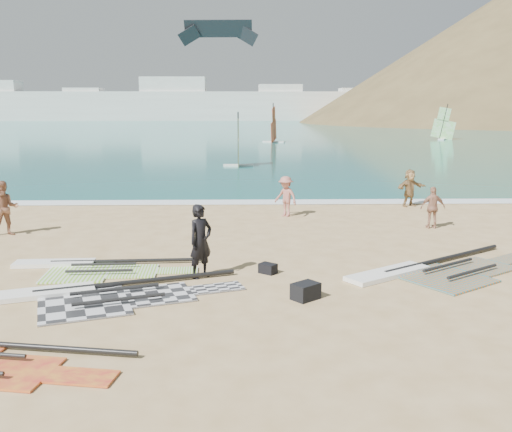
{
  "coord_description": "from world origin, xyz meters",
  "views": [
    {
      "loc": [
        -0.76,
        -14.09,
        4.55
      ],
      "look_at": [
        -0.33,
        4.0,
        1.0
      ],
      "focal_mm": 40.0,
      "sensor_mm": 36.0,
      "label": 1
    }
  ],
  "objects_px": {
    "person_wetsuit": "(201,241)",
    "gear_bag_near": "(306,291)",
    "gear_bag_far": "(268,268)",
    "rig_grey": "(94,295)",
    "beachgoer_back": "(433,208)",
    "rig_orange": "(434,271)",
    "rig_green": "(88,268)",
    "beachgoer_right": "(410,188)",
    "beachgoer_mid": "(286,196)",
    "beachgoer_left": "(5,208)"
  },
  "relations": [
    {
      "from": "rig_green",
      "to": "beachgoer_right",
      "type": "height_order",
      "value": "beachgoer_right"
    },
    {
      "from": "rig_orange",
      "to": "beachgoer_right",
      "type": "distance_m",
      "value": 10.6
    },
    {
      "from": "beachgoer_mid",
      "to": "rig_grey",
      "type": "bearing_deg",
      "value": -75.89
    },
    {
      "from": "rig_grey",
      "to": "beachgoer_right",
      "type": "distance_m",
      "value": 16.49
    },
    {
      "from": "beachgoer_left",
      "to": "beachgoer_back",
      "type": "height_order",
      "value": "beachgoer_left"
    },
    {
      "from": "gear_bag_far",
      "to": "beachgoer_left",
      "type": "relative_size",
      "value": 0.23
    },
    {
      "from": "gear_bag_near",
      "to": "gear_bag_far",
      "type": "height_order",
      "value": "gear_bag_near"
    },
    {
      "from": "beachgoer_back",
      "to": "rig_orange",
      "type": "bearing_deg",
      "value": 72.66
    },
    {
      "from": "rig_orange",
      "to": "beachgoer_back",
      "type": "height_order",
      "value": "beachgoer_back"
    },
    {
      "from": "person_wetsuit",
      "to": "gear_bag_near",
      "type": "bearing_deg",
      "value": -78.41
    },
    {
      "from": "rig_green",
      "to": "gear_bag_near",
      "type": "height_order",
      "value": "gear_bag_near"
    },
    {
      "from": "person_wetsuit",
      "to": "beachgoer_right",
      "type": "distance_m",
      "value": 13.69
    },
    {
      "from": "rig_orange",
      "to": "gear_bag_near",
      "type": "height_order",
      "value": "gear_bag_near"
    },
    {
      "from": "rig_orange",
      "to": "beachgoer_right",
      "type": "height_order",
      "value": "beachgoer_right"
    },
    {
      "from": "rig_grey",
      "to": "gear_bag_near",
      "type": "bearing_deg",
      "value": -22.33
    },
    {
      "from": "gear_bag_near",
      "to": "person_wetsuit",
      "type": "xyz_separation_m",
      "value": [
        -2.6,
        1.82,
        0.79
      ]
    },
    {
      "from": "rig_green",
      "to": "rig_orange",
      "type": "relative_size",
      "value": 0.88
    },
    {
      "from": "person_wetsuit",
      "to": "beachgoer_right",
      "type": "xyz_separation_m",
      "value": [
        8.67,
        10.59,
        -0.14
      ]
    },
    {
      "from": "beachgoer_left",
      "to": "rig_grey",
      "type": "bearing_deg",
      "value": -75.8
    },
    {
      "from": "rig_grey",
      "to": "rig_green",
      "type": "relative_size",
      "value": 1.2
    },
    {
      "from": "person_wetsuit",
      "to": "beachgoer_back",
      "type": "bearing_deg",
      "value": -7.35
    },
    {
      "from": "rig_grey",
      "to": "rig_green",
      "type": "distance_m",
      "value": 2.47
    },
    {
      "from": "gear_bag_near",
      "to": "beachgoer_left",
      "type": "distance_m",
      "value": 12.06
    },
    {
      "from": "beachgoer_left",
      "to": "beachgoer_mid",
      "type": "height_order",
      "value": "beachgoer_left"
    },
    {
      "from": "rig_green",
      "to": "beachgoer_left",
      "type": "height_order",
      "value": "beachgoer_left"
    },
    {
      "from": "rig_grey",
      "to": "beachgoer_mid",
      "type": "relative_size",
      "value": 3.84
    },
    {
      "from": "rig_green",
      "to": "beachgoer_mid",
      "type": "relative_size",
      "value": 3.21
    },
    {
      "from": "gear_bag_far",
      "to": "beachgoer_mid",
      "type": "height_order",
      "value": "beachgoer_mid"
    },
    {
      "from": "rig_grey",
      "to": "beachgoer_mid",
      "type": "bearing_deg",
      "value": 42.46
    },
    {
      "from": "gear_bag_far",
      "to": "beachgoer_back",
      "type": "relative_size",
      "value": 0.29
    },
    {
      "from": "person_wetsuit",
      "to": "beachgoer_right",
      "type": "bearing_deg",
      "value": 7.28
    },
    {
      "from": "rig_grey",
      "to": "beachgoer_left",
      "type": "height_order",
      "value": "beachgoer_left"
    },
    {
      "from": "rig_orange",
      "to": "gear_bag_near",
      "type": "relative_size",
      "value": 9.82
    },
    {
      "from": "rig_green",
      "to": "gear_bag_far",
      "type": "relative_size",
      "value": 11.87
    },
    {
      "from": "beachgoer_right",
      "to": "gear_bag_far",
      "type": "bearing_deg",
      "value": -149.95
    },
    {
      "from": "beachgoer_back",
      "to": "beachgoer_right",
      "type": "relative_size",
      "value": 0.92
    },
    {
      "from": "rig_grey",
      "to": "beachgoer_left",
      "type": "distance_m",
      "value": 8.24
    },
    {
      "from": "rig_orange",
      "to": "beachgoer_right",
      "type": "relative_size",
      "value": 3.58
    },
    {
      "from": "gear_bag_far",
      "to": "beachgoer_right",
      "type": "xyz_separation_m",
      "value": [
        6.87,
        10.27,
        0.71
      ]
    },
    {
      "from": "gear_bag_near",
      "to": "rig_orange",
      "type": "bearing_deg",
      "value": 29.0
    },
    {
      "from": "beachgoer_back",
      "to": "beachgoer_left",
      "type": "bearing_deg",
      "value": 3.45
    },
    {
      "from": "rig_green",
      "to": "beachgoer_mid",
      "type": "height_order",
      "value": "beachgoer_mid"
    },
    {
      "from": "beachgoer_right",
      "to": "beachgoer_mid",
      "type": "bearing_deg",
      "value": 174.83
    },
    {
      "from": "rig_orange",
      "to": "gear_bag_far",
      "type": "height_order",
      "value": "gear_bag_far"
    },
    {
      "from": "person_wetsuit",
      "to": "gear_bag_far",
      "type": "bearing_deg",
      "value": -33.48
    },
    {
      "from": "person_wetsuit",
      "to": "rig_grey",
      "type": "bearing_deg",
      "value": 168.46
    },
    {
      "from": "rig_green",
      "to": "rig_orange",
      "type": "xyz_separation_m",
      "value": [
        9.6,
        -0.54,
        0.0
      ]
    },
    {
      "from": "rig_grey",
      "to": "beachgoer_mid",
      "type": "xyz_separation_m",
      "value": [
        5.37,
        9.91,
        0.78
      ]
    },
    {
      "from": "gear_bag_near",
      "to": "beachgoer_mid",
      "type": "height_order",
      "value": "beachgoer_mid"
    },
    {
      "from": "rig_grey",
      "to": "gear_bag_near",
      "type": "distance_m",
      "value": 5.09
    }
  ]
}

